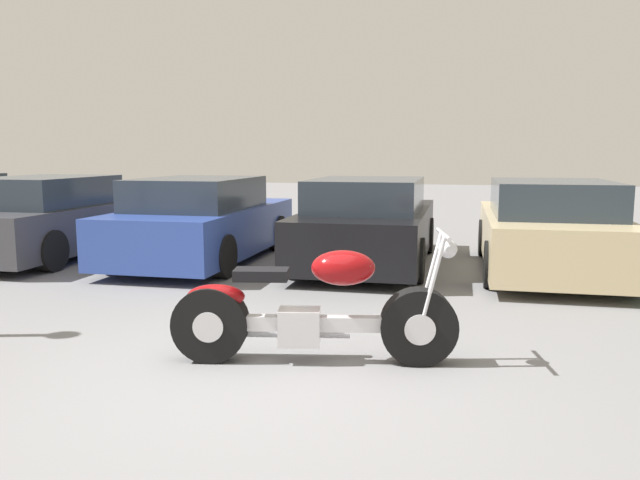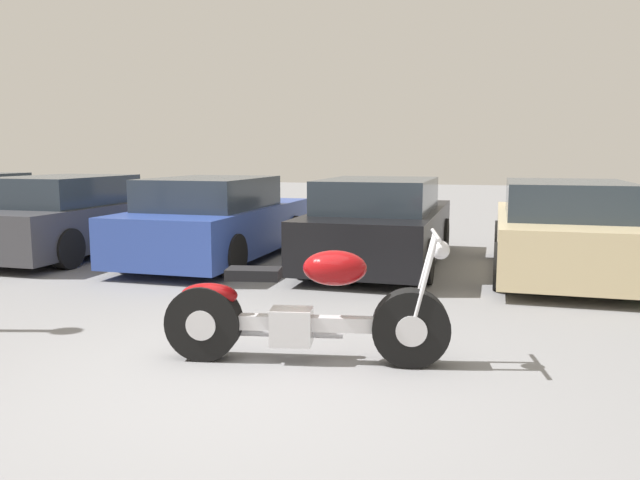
{
  "view_description": "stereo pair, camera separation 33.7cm",
  "coord_description": "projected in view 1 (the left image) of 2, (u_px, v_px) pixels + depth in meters",
  "views": [
    {
      "loc": [
        1.46,
        -4.31,
        1.72
      ],
      "look_at": [
        0.09,
        1.74,
        0.85
      ],
      "focal_mm": 35.0,
      "sensor_mm": 36.0,
      "label": 1
    },
    {
      "loc": [
        1.79,
        -4.23,
        1.72
      ],
      "look_at": [
        0.09,
        1.74,
        0.85
      ],
      "focal_mm": 35.0,
      "sensor_mm": 36.0,
      "label": 2
    }
  ],
  "objects": [
    {
      "name": "parked_car_blue",
      "position": [
        203.0,
        222.0,
        9.91
      ],
      "size": [
        1.86,
        4.18,
        1.33
      ],
      "color": "#2D479E",
      "rests_on": "ground_plane"
    },
    {
      "name": "motorcycle",
      "position": [
        311.0,
        312.0,
        5.12
      ],
      "size": [
        2.34,
        0.8,
        1.09
      ],
      "color": "black",
      "rests_on": "ground_plane"
    },
    {
      "name": "parked_car_dark_grey",
      "position": [
        53.0,
        219.0,
        10.38
      ],
      "size": [
        1.86,
        4.18,
        1.33
      ],
      "color": "#3D3D42",
      "rests_on": "ground_plane"
    },
    {
      "name": "parked_car_black",
      "position": [
        368.0,
        224.0,
        9.58
      ],
      "size": [
        1.86,
        4.18,
        1.33
      ],
      "color": "black",
      "rests_on": "ground_plane"
    },
    {
      "name": "parked_car_champagne",
      "position": [
        549.0,
        230.0,
        8.92
      ],
      "size": [
        1.86,
        4.18,
        1.33
      ],
      "color": "#C6B284",
      "rests_on": "ground_plane"
    },
    {
      "name": "ground_plane",
      "position": [
        257.0,
        382.0,
        4.73
      ],
      "size": [
        60.0,
        60.0,
        0.0
      ],
      "primitive_type": "plane",
      "color": "slate"
    }
  ]
}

